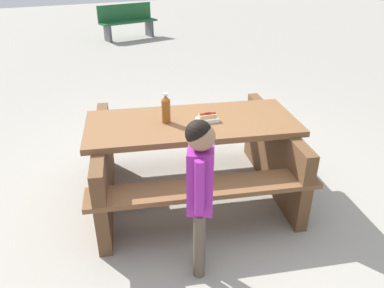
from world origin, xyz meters
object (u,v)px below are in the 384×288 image
soda_bottle (166,109)px  hotdog_tray (208,118)px  park_bench_mid (127,21)px  picnic_table (192,152)px  child_in_coat (200,181)px

soda_bottle → hotdog_tray: size_ratio=1.34×
hotdog_tray → park_bench_mid: size_ratio=0.13×
picnic_table → hotdog_tray: 0.36m
soda_bottle → hotdog_tray: soda_bottle is taller
picnic_table → soda_bottle: bearing=162.1°
soda_bottle → child_in_coat: 0.95m
soda_bottle → child_in_coat: bearing=-99.6°
soda_bottle → child_in_coat: child_in_coat is taller
child_in_coat → hotdog_tray: bearing=58.8°
child_in_coat → park_bench_mid: (1.98, 7.97, -0.30)m
hotdog_tray → picnic_table: bearing=148.6°
picnic_table → soda_bottle: soda_bottle is taller
soda_bottle → hotdog_tray: 0.36m
picnic_table → hotdog_tray: bearing=-31.4°
soda_bottle → park_bench_mid: bearing=75.4°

